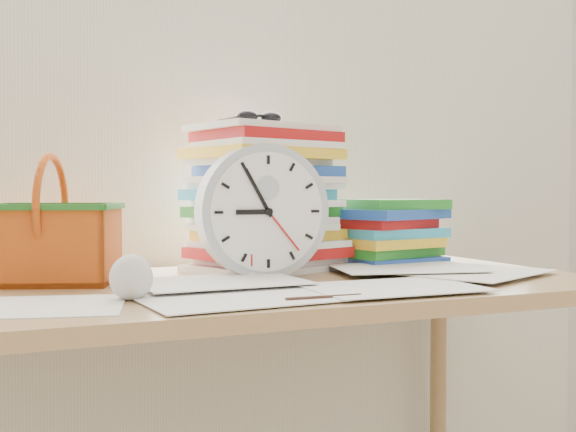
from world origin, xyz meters
name	(u,v)px	position (x,y,z in m)	size (l,w,h in m)	color
curtain	(202,42)	(0.00, 1.98, 1.30)	(2.40, 0.01, 2.50)	white
desk	(258,319)	(0.00, 1.60, 0.68)	(1.40, 0.70, 0.75)	#9D7849
paper_stack	(267,198)	(0.10, 1.80, 0.92)	(0.33, 0.27, 0.33)	white
clock	(263,211)	(0.03, 1.65, 0.89)	(0.28, 0.28, 0.06)	#ABB4BC
sunglasses	(259,117)	(0.06, 1.75, 1.10)	(0.12, 0.10, 0.03)	black
book_stack	(387,233)	(0.40, 1.76, 0.83)	(0.27, 0.21, 0.16)	white
basket	(52,220)	(-0.38, 1.74, 0.88)	(0.25, 0.20, 0.25)	#DD5D15
crumpled_ball	(131,277)	(-0.28, 1.46, 0.79)	(0.08, 0.08, 0.08)	silver
pen	(324,298)	(0.01, 1.32, 0.75)	(0.01, 0.01, 0.14)	black
scattered_papers	(258,279)	(0.00, 1.60, 0.76)	(1.26, 0.42, 0.02)	white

